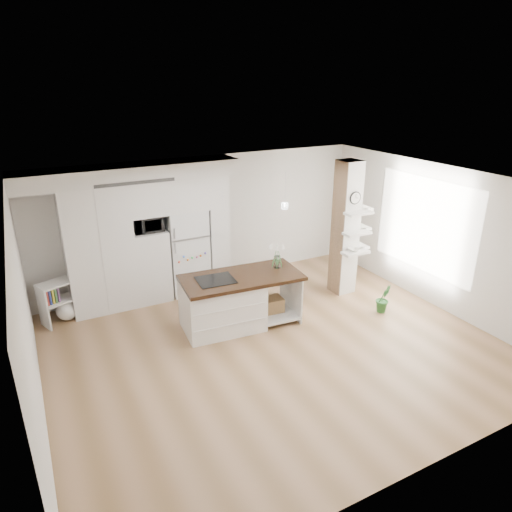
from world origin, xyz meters
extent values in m
cube|color=#A57D59|center=(0.00, 0.00, 0.00)|extent=(7.00, 6.00, 0.01)
cube|color=white|center=(0.00, 0.00, 2.70)|extent=(7.00, 6.00, 0.04)
cube|color=silver|center=(0.00, 3.00, 1.35)|extent=(7.00, 0.04, 2.70)
cube|color=silver|center=(0.00, -3.00, 1.35)|extent=(7.00, 0.04, 2.70)
cube|color=silver|center=(-3.50, 0.00, 1.35)|extent=(0.04, 6.00, 2.70)
cube|color=silver|center=(3.50, 0.00, 1.35)|extent=(0.04, 6.00, 2.70)
cube|color=white|center=(-2.20, 2.67, 1.20)|extent=(1.20, 0.65, 2.40)
cube|color=white|center=(-1.27, 2.67, 0.71)|extent=(0.65, 0.65, 1.42)
cube|color=white|center=(-1.27, 2.67, 2.08)|extent=(0.65, 0.65, 0.65)
cube|color=white|center=(-0.53, 2.67, 2.08)|extent=(0.85, 0.65, 0.65)
cube|color=white|center=(0.10, 2.67, 1.20)|extent=(0.40, 0.65, 2.40)
cube|color=silver|center=(-1.50, 2.65, 2.55)|extent=(4.00, 0.70, 0.30)
cube|color=#262626|center=(-1.50, 2.31, 2.44)|extent=(1.40, 0.04, 0.06)
cube|color=white|center=(-0.53, 2.68, 0.88)|extent=(0.78, 0.66, 1.75)
cube|color=#B2B2B7|center=(-0.53, 2.34, 1.24)|extent=(0.78, 0.01, 0.03)
cube|color=silver|center=(2.30, 1.20, 1.35)|extent=(0.40, 0.40, 2.70)
cube|color=#A37B5B|center=(2.09, 1.20, 1.35)|extent=(0.02, 0.40, 2.70)
cube|color=#A37B5B|center=(2.30, 1.41, 1.35)|extent=(0.40, 0.02, 2.70)
cylinder|color=black|center=(2.30, 0.99, 2.02)|extent=(0.25, 0.03, 0.25)
cylinder|color=white|center=(2.30, 0.98, 2.02)|extent=(0.21, 0.01, 0.21)
plane|color=white|center=(3.48, 0.30, 1.50)|extent=(0.00, 2.40, 2.40)
cylinder|color=white|center=(1.70, 0.15, 2.12)|extent=(0.12, 0.12, 0.10)
cube|color=white|center=(-0.51, 0.94, 0.44)|extent=(1.42, 1.00, 0.87)
cube|color=white|center=(0.47, 0.86, 0.11)|extent=(0.80, 0.94, 0.04)
cube|color=white|center=(0.82, 0.83, 0.44)|extent=(0.10, 0.88, 0.87)
cube|color=#311E0E|center=(-0.15, 0.91, 0.91)|extent=(2.16, 1.16, 0.06)
cube|color=black|center=(-0.62, 0.95, 0.94)|extent=(0.67, 0.57, 0.01)
cube|color=#9F7C4D|center=(0.42, 0.86, 0.27)|extent=(0.44, 0.35, 0.26)
cylinder|color=white|center=(0.59, 0.95, 1.05)|extent=(0.12, 0.12, 0.22)
cube|color=white|center=(-3.29, 2.39, 0.39)|extent=(0.17, 0.37, 0.78)
cube|color=white|center=(-2.71, 2.61, 0.39)|extent=(0.17, 0.37, 0.78)
cube|color=white|center=(-3.00, 2.50, 0.77)|extent=(0.75, 0.60, 0.03)
cube|color=white|center=(-3.00, 2.50, 0.43)|extent=(0.72, 0.58, 0.03)
sphere|color=white|center=(-2.92, 2.53, 0.19)|extent=(0.38, 0.38, 0.38)
imported|color=#2E7331|center=(2.41, 0.09, 0.27)|extent=(0.35, 0.31, 0.54)
imported|color=#2E7331|center=(2.25, 1.37, 0.22)|extent=(0.29, 0.29, 0.43)
imported|color=#2D2D2D|center=(-1.27, 2.62, 1.57)|extent=(0.54, 0.37, 0.30)
imported|color=#2E7331|center=(2.63, 1.30, 1.52)|extent=(0.27, 0.23, 0.30)
imported|color=white|center=(2.30, 0.90, 1.00)|extent=(0.22, 0.22, 0.05)
camera|label=1|loc=(-3.27, -5.61, 4.14)|focal=32.00mm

